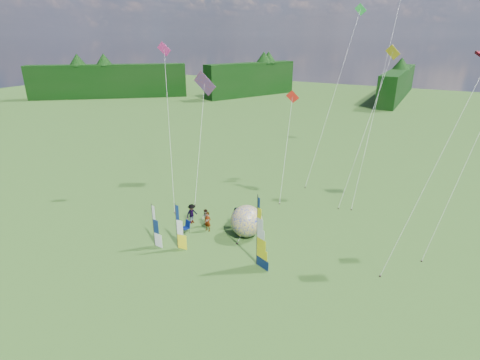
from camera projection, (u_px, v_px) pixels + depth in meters
The scene contains 19 objects.
ground at pixel (225, 275), 25.97m from camera, with size 220.00×220.00×0.00m, color #45792E.
treeline_ring at pixel (224, 223), 24.51m from camera, with size 210.00×210.00×8.00m, color black, non-canonical shape.
feather_banner_main at pixel (257, 232), 26.20m from camera, with size 1.43×0.10×5.32m, color #0D2150, non-canonical shape.
side_banner_left at pixel (177, 227), 28.55m from camera, with size 1.02×0.10×3.70m, color yellow, non-canonical shape.
side_banner_far at pixel (153, 226), 28.94m from camera, with size 1.03×0.10×3.49m, color white, non-canonical shape.
bol_inflatable at pixel (246, 221), 30.56m from camera, with size 2.65×2.65×2.65m, color navy.
spectator_a at pixel (208, 222), 31.46m from camera, with size 0.62×0.41×1.71m, color #66594C.
spectator_b at pixel (206, 218), 32.25m from camera, with size 0.76×0.38×1.57m, color #66594C.
spectator_c at pixel (192, 214), 32.76m from camera, with size 1.16×0.43×1.80m, color #66594C.
spectator_d at pixel (236, 217), 32.12m from camera, with size 1.06×0.43×1.80m, color #66594C.
camp_chair at pixel (185, 227), 31.22m from camera, with size 0.62×0.62×1.08m, color #030E3D, non-canonical shape.
kite_whale at pixel (379, 87), 36.56m from camera, with size 2.99×14.97×21.54m, color black, non-canonical shape.
kite_rainbow_delta at pixel (200, 131), 37.81m from camera, with size 7.91×11.97×12.96m, color red, non-canonical shape.
kite_parafoil at pixel (436, 157), 24.44m from camera, with size 7.49×9.67×16.16m, color #B2041A, non-canonical shape.
small_kite_red at pixel (287, 142), 38.77m from camera, with size 4.75×10.75×10.34m, color red, non-canonical shape.
small_kite_orange at pixel (366, 124), 35.60m from camera, with size 4.41×9.87×15.17m, color yellow, non-canonical shape.
small_kite_yellow at pixel (469, 153), 26.40m from camera, with size 5.65×8.52×15.47m, color #F6FF02, non-canonical shape.
small_kite_pink at pixel (169, 124), 35.09m from camera, with size 6.41×7.42×15.42m, color #CE297F, non-canonical shape.
small_kite_green at pixel (333, 93), 40.57m from camera, with size 3.99×11.51×19.14m, color green, non-canonical shape.
Camera 1 is at (11.28, -18.67, 15.58)m, focal length 28.00 mm.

